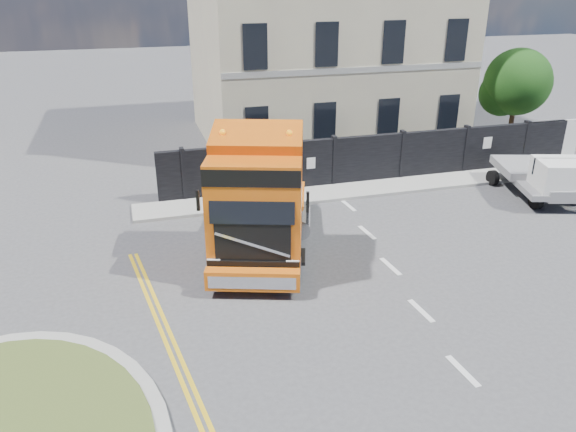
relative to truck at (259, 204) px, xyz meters
name	(u,v)px	position (x,y,z in m)	size (l,w,h in m)	color
ground	(307,320)	(0.37, -3.56, -1.80)	(120.00, 120.00, 0.00)	#424244
hoarding_fence	(391,157)	(6.92, 5.44, -0.80)	(18.80, 0.25, 2.00)	black
georgian_building	(322,23)	(6.37, 12.94, 3.97)	(12.30, 10.30, 12.80)	#B4A98F
tree	(514,85)	(14.74, 8.54, 1.25)	(3.20, 3.20, 4.80)	#382619
pavement_far	(387,187)	(6.37, 4.54, -1.74)	(20.00, 1.60, 0.12)	gray
truck	(259,204)	(0.00, 0.00, 0.00)	(4.46, 7.15, 4.02)	black
flatbed_pickup	(549,178)	(11.53, 1.56, -0.85)	(2.85, 4.62, 1.77)	slate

